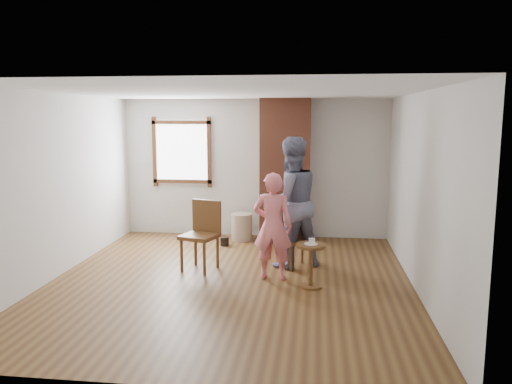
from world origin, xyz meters
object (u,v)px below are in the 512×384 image
dining_chair_right (295,237)px  person_pink (273,226)px  stoneware_crock (242,227)px  man (290,202)px  dining_chair_left (202,231)px  side_table (311,259)px

dining_chair_right → person_pink: (-0.29, -0.64, 0.30)m
stoneware_crock → man: size_ratio=0.25×
dining_chair_left → man: size_ratio=0.52×
stoneware_crock → person_pink: 2.32m
stoneware_crock → dining_chair_left: dining_chair_left is taller
dining_chair_left → stoneware_crock: bearing=97.5°
dining_chair_left → man: bearing=30.3°
man → person_pink: bearing=43.3°
dining_chair_left → man: 1.39m
dining_chair_right → side_table: bearing=-99.8°
dining_chair_right → man: (-0.08, -0.01, 0.53)m
person_pink → side_table: bearing=153.8°
stoneware_crock → man: bearing=-57.0°
dining_chair_left → person_pink: size_ratio=0.68×
stoneware_crock → person_pink: bearing=-70.3°
dining_chair_right → man: 0.53m
stoneware_crock → person_pink: size_ratio=0.33×
stoneware_crock → dining_chair_right: bearing=-54.8°
dining_chair_right → person_pink: bearing=-138.9°
dining_chair_left → person_pink: bearing=0.2°
dining_chair_left → side_table: (1.63, -0.66, -0.18)m
person_pink → dining_chair_right: bearing=-110.5°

